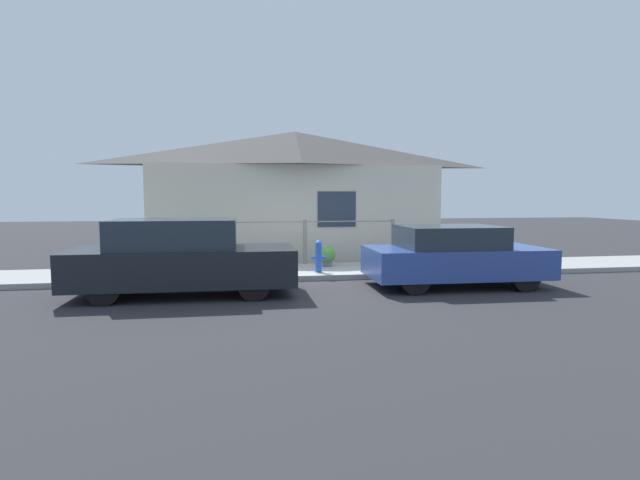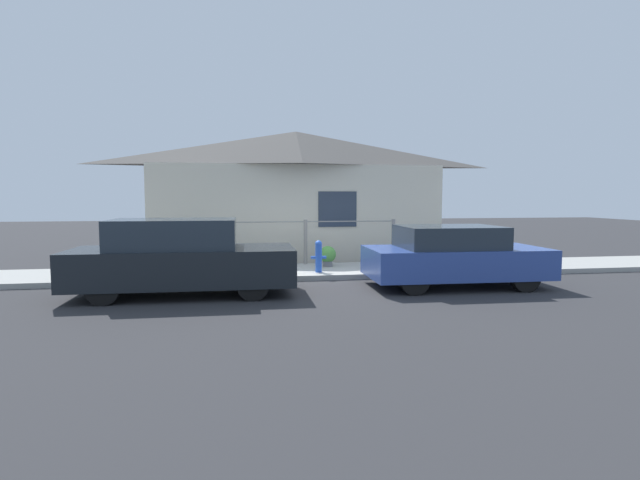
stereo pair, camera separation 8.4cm
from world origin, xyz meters
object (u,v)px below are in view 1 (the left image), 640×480
car_left (182,258)px  fire_hydrant (319,256)px  potted_plant_near_hydrant (327,255)px  car_right (454,256)px  potted_plant_by_fence (206,256)px

car_left → fire_hydrant: 3.39m
potted_plant_near_hydrant → fire_hydrant: bearing=-112.9°
fire_hydrant → car_left: bearing=-150.6°
car_right → fire_hydrant: size_ratio=4.98×
car_left → potted_plant_near_hydrant: car_left is taller
car_left → car_right: 5.56m
potted_plant_near_hydrant → car_right: bearing=-49.0°
car_left → car_right: size_ratio=1.13×
car_right → fire_hydrant: (-2.61, 1.66, -0.13)m
car_left → potted_plant_by_fence: 2.92m
car_left → fire_hydrant: (2.95, 1.66, -0.21)m
car_right → potted_plant_near_hydrant: bearing=132.6°
car_left → potted_plant_near_hydrant: size_ratio=8.08×
car_left → potted_plant_by_fence: car_left is taller
potted_plant_by_fence → car_left: bearing=-96.1°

